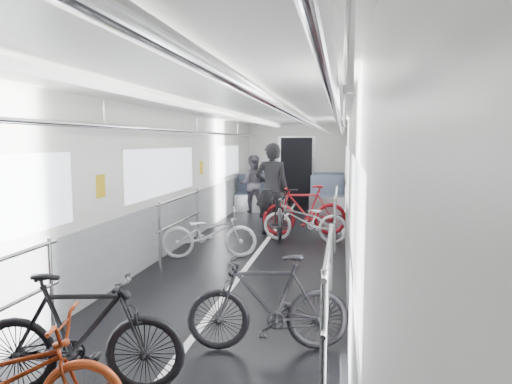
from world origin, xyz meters
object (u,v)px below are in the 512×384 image
Objects in this scene: bike_aisle at (279,211)px; person_standing at (272,189)px; bike_left_far at (209,233)px; person_seated at (252,184)px; bike_right_near at (268,303)px; bike_right_far at (305,210)px; bike_right_mid at (305,220)px; bike_left_mid at (80,334)px.

bike_aisle is 0.47m from person_standing.
person_seated is at bearing -12.24° from bike_left_far.
bike_right_near is 0.87× the size of bike_right_far.
bike_right_far is 0.91× the size of person_standing.
bike_right_mid is at bearing 169.34° from bike_right_near.
person_seated is (-1.72, 7.98, 0.32)m from bike_right_near.
bike_left_mid is 8.97m from person_seated.
person_seated is (-0.95, 2.79, -0.17)m from person_standing.
bike_aisle is (0.86, 1.99, 0.10)m from bike_left_far.
bike_right_mid is at bearing 107.85° from person_seated.
bike_aisle is 1.25× the size of person_seated.
person_seated reaches higher than bike_left_far.
bike_left_mid is 0.83× the size of person_standing.
bike_right_near is at bearing 7.48° from bike_right_mid.
bike_right_far is at bearing -23.59° from bike_left_mid.
bike_aisle reaches higher than bike_right_mid.
bike_right_near is 0.92× the size of bike_right_mid.
bike_left_mid is 0.81× the size of bike_aisle.
bike_right_near is 0.79× the size of person_standing.
bike_aisle is at bearing -18.90° from bike_left_mid.
bike_aisle is (0.65, 6.06, 0.04)m from bike_left_mid.
bike_right_mid is (1.21, 5.53, -0.04)m from bike_left_mid.
person_standing reaches higher than bike_right_far.
bike_right_mid is 0.95× the size of bike_right_far.
person_standing reaches higher than bike_right_near.
bike_aisle is at bearing -38.58° from bike_left_far.
bike_left_far is 1.05× the size of bike_right_near.
bike_left_mid is 4.08m from bike_left_far.
bike_right_near is at bearing 89.25° from person_standing.
bike_left_far is at bearing -124.07° from bike_aisle.
bike_right_mid is at bearing 129.62° from person_standing.
bike_right_far is (-0.05, 0.60, 0.09)m from bike_right_mid.
bike_right_near is (1.47, -3.10, 0.04)m from bike_left_far.
bike_right_near is at bearing 93.90° from person_seated.
person_seated reaches higher than bike_right_mid.
bike_aisle reaches higher than bike_left_mid.
bike_right_mid is 0.86× the size of person_standing.
person_standing is (0.49, 6.16, 0.46)m from bike_left_mid.
person_seated is (-0.25, 4.89, 0.36)m from bike_left_far.
bike_right_far is (1.17, 6.13, 0.05)m from bike_left_mid.
person_seated is (-1.63, 2.83, 0.25)m from bike_right_far.
bike_right_near reaches higher than bike_right_mid.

